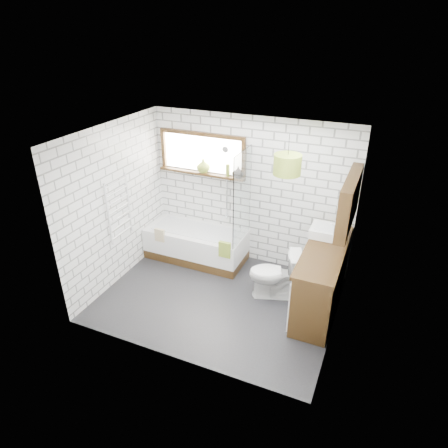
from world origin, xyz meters
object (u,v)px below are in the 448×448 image
at_px(toilet, 275,274).
at_px(vanity, 322,278).
at_px(bathtub, 196,244).
at_px(basin, 327,232).
at_px(pendant, 287,165).

bearing_deg(toilet, vanity, 74.48).
xyz_separation_m(bathtub, toilet, (1.58, -0.51, 0.11)).
xyz_separation_m(vanity, basin, (-0.06, 0.39, 0.55)).
bearing_deg(vanity, bathtub, 168.01).
distance_m(basin, pendant, 1.27).
distance_m(bathtub, toilet, 1.66).
distance_m(toilet, pendant, 1.72).
bearing_deg(bathtub, pendant, -16.79).
height_order(bathtub, pendant, pendant).
distance_m(vanity, toilet, 0.69).
bearing_deg(vanity, basin, 98.86).
xyz_separation_m(toilet, pendant, (0.06, 0.02, 1.71)).
bearing_deg(toilet, pendant, 88.69).
height_order(vanity, basin, basin).
bearing_deg(bathtub, vanity, -11.99).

